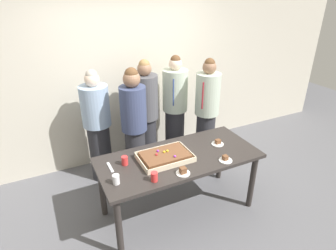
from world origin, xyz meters
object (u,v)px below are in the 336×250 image
at_px(person_left_edge_reaching, 146,115).
at_px(plated_slice_near_left, 225,159).
at_px(plated_slice_far_left, 218,143).
at_px(person_striped_tie_right, 134,129).
at_px(plated_slice_near_right, 183,172).
at_px(drink_cup_nearest, 125,161).
at_px(cake_server_utensil, 110,167).
at_px(sheet_cake, 165,156).
at_px(person_far_right_suit, 175,108).
at_px(party_table, 179,163).
at_px(drink_cup_middle, 116,179).
at_px(person_serving_front, 206,113).
at_px(drink_cup_far_end, 154,177).
at_px(person_green_shirt_behind, 98,126).

bearing_deg(person_left_edge_reaching, plated_slice_near_left, 26.20).
distance_m(plated_slice_far_left, person_striped_tie_right, 1.08).
bearing_deg(plated_slice_far_left, plated_slice_near_right, -152.82).
relative_size(plated_slice_far_left, drink_cup_nearest, 1.50).
xyz_separation_m(plated_slice_near_right, cake_server_utensil, (-0.65, 0.44, -0.02)).
bearing_deg(plated_slice_near_left, sheet_cake, 151.47).
bearing_deg(sheet_cake, person_far_right_suit, 57.85).
distance_m(party_table, drink_cup_middle, 0.83).
bearing_deg(drink_cup_middle, person_serving_front, 29.20).
bearing_deg(drink_cup_middle, plated_slice_far_left, 8.63).
distance_m(plated_slice_near_right, cake_server_utensil, 0.79).
height_order(plated_slice_near_left, drink_cup_nearest, drink_cup_nearest).
xyz_separation_m(drink_cup_nearest, drink_cup_far_end, (0.17, -0.41, 0.00)).
bearing_deg(person_serving_front, person_green_shirt_behind, -48.77).
distance_m(plated_slice_far_left, person_left_edge_reaching, 1.19).
bearing_deg(drink_cup_middle, person_green_shirt_behind, 84.46).
relative_size(sheet_cake, person_striped_tie_right, 0.35).
xyz_separation_m(plated_slice_far_left, person_left_edge_reaching, (-0.52, 1.07, 0.05)).
relative_size(person_striped_tie_right, person_left_edge_reaching, 1.01).
xyz_separation_m(sheet_cake, person_left_edge_reaching, (0.22, 1.09, 0.03)).
xyz_separation_m(plated_slice_near_right, person_left_edge_reaching, (0.17, 1.42, 0.05)).
relative_size(plated_slice_near_right, person_left_edge_reaching, 0.09).
relative_size(drink_cup_middle, person_far_right_suit, 0.06).
relative_size(party_table, cake_server_utensil, 9.33).
bearing_deg(sheet_cake, cake_server_utensil, 169.56).
bearing_deg(plated_slice_near_left, plated_slice_near_right, -179.23).
bearing_deg(party_table, person_left_edge_reaching, 87.74).
xyz_separation_m(drink_cup_middle, drink_cup_far_end, (0.36, -0.13, 0.00)).
bearing_deg(plated_slice_near_right, cake_server_utensil, 145.84).
bearing_deg(plated_slice_near_left, person_serving_front, 67.73).
xyz_separation_m(drink_cup_far_end, person_far_right_suit, (0.98, 1.45, 0.02)).
xyz_separation_m(party_table, plated_slice_near_right, (-0.12, -0.31, 0.12)).
xyz_separation_m(drink_cup_far_end, person_left_edge_reaching, (0.48, 1.41, 0.02)).
distance_m(plated_slice_near_right, person_serving_front, 1.45).
bearing_deg(drink_cup_far_end, sheet_cake, 49.49).
distance_m(plated_slice_near_left, person_far_right_suit, 1.47).
bearing_deg(plated_slice_far_left, person_left_edge_reaching, 115.69).
bearing_deg(person_striped_tie_right, person_left_edge_reaching, 132.10).
height_order(drink_cup_nearest, cake_server_utensil, drink_cup_nearest).
bearing_deg(plated_slice_near_right, plated_slice_near_left, 0.77).
distance_m(cake_server_utensil, person_serving_front, 1.75).
relative_size(plated_slice_near_left, cake_server_utensil, 0.75).
relative_size(drink_cup_middle, drink_cup_far_end, 1.00).
relative_size(plated_slice_far_left, cake_server_utensil, 0.75).
distance_m(plated_slice_near_right, person_striped_tie_right, 1.04).
bearing_deg(person_left_edge_reaching, person_green_shirt_behind, -79.05).
distance_m(plated_slice_near_right, person_left_edge_reaching, 1.43).
height_order(cake_server_utensil, person_left_edge_reaching, person_left_edge_reaching).
bearing_deg(person_serving_front, drink_cup_nearest, -12.05).
distance_m(plated_slice_far_left, person_green_shirt_behind, 1.63).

